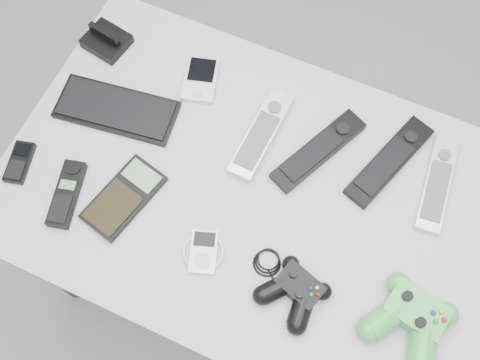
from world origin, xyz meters
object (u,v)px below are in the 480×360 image
at_px(pda_keyboard, 117,109).
at_px(remote_black_a, 319,150).
at_px(desk, 255,202).
at_px(remote_black_b, 389,161).
at_px(remote_silver_a, 261,134).
at_px(cordless_handset, 67,194).
at_px(controller_green, 412,318).
at_px(pda, 200,80).
at_px(remote_silver_b, 437,184).
at_px(controller_black, 295,291).
at_px(mobile_phone, 19,162).
at_px(calculator, 124,197).
at_px(mp3_player, 203,252).

distance_m(pda_keyboard, remote_black_a, 0.45).
bearing_deg(desk, remote_black_b, 37.28).
relative_size(remote_silver_a, cordless_handset, 1.53).
bearing_deg(remote_silver_a, remote_black_b, 13.29).
bearing_deg(controller_green, cordless_handset, -165.86).
relative_size(desk, remote_silver_a, 4.76).
relative_size(pda, remote_silver_b, 0.52).
bearing_deg(desk, controller_black, -46.92).
bearing_deg(mobile_phone, pda_keyboard, 43.20).
height_order(remote_silver_a, calculator, remote_silver_a).
bearing_deg(desk, mobile_phone, -163.00).
bearing_deg(remote_black_b, mp3_player, -109.93).
bearing_deg(desk, mp3_player, -104.71).
distance_m(pda, calculator, 0.32).
relative_size(remote_silver_b, controller_black, 1.05).
distance_m(remote_black_a, controller_black, 0.31).
relative_size(remote_black_a, mp3_player, 2.68).
bearing_deg(controller_green, remote_silver_b, 106.76).
bearing_deg(mp3_player, mobile_phone, 157.97).
height_order(pda, calculator, same).
xyz_separation_m(pda, controller_black, (0.37, -0.36, 0.01)).
height_order(desk, pda, pda).
distance_m(desk, remote_black_a, 0.18).
distance_m(desk, remote_black_b, 0.30).
bearing_deg(mp3_player, desk, 55.31).
relative_size(remote_black_b, cordless_handset, 1.65).
distance_m(remote_silver_a, controller_green, 0.48).
bearing_deg(cordless_handset, remote_black_b, 16.06).
height_order(pda, mp3_player, pda).
relative_size(desk, controller_black, 5.07).
height_order(pda_keyboard, remote_silver_a, remote_silver_a).
bearing_deg(mp3_player, remote_silver_a, 69.90).
xyz_separation_m(remote_black_a, remote_silver_b, (0.25, 0.03, -0.00)).
xyz_separation_m(pda, remote_silver_b, (0.56, -0.03, 0.00)).
height_order(desk, remote_black_a, remote_black_a).
bearing_deg(remote_silver_b, remote_black_b, 170.43).
height_order(mobile_phone, calculator, calculator).
height_order(mp3_player, controller_green, controller_green).
relative_size(pda_keyboard, mp3_player, 3.01).
height_order(remote_silver_b, controller_black, controller_black).
bearing_deg(remote_silver_b, remote_silver_a, -178.53).
relative_size(remote_silver_a, calculator, 1.26).
distance_m(pda_keyboard, mp3_player, 0.38).
bearing_deg(pda_keyboard, controller_green, -21.37).
distance_m(desk, mp3_player, 0.18).
xyz_separation_m(pda_keyboard, cordless_handset, (0.00, -0.22, 0.00)).
relative_size(remote_silver_a, controller_black, 1.07).
distance_m(pda, remote_black_a, 0.31).
relative_size(desk, mobile_phone, 11.18).
height_order(desk, mobile_phone, mobile_phone).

